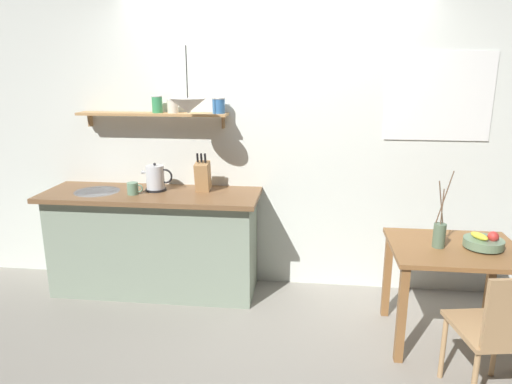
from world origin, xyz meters
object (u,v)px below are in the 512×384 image
(twig_vase, at_px, (439,234))
(dining_table, at_px, (453,263))
(fruit_bowl, at_px, (484,242))
(coffee_mug_by_sink, at_px, (133,188))
(dining_chair_near, at_px, (499,330))
(electric_kettle, at_px, (156,178))
(knife_block, at_px, (203,176))
(pendant_lamp, at_px, (188,105))

(twig_vase, bearing_deg, dining_table, 7.58)
(fruit_bowl, relative_size, coffee_mug_by_sink, 1.97)
(fruit_bowl, bearing_deg, coffee_mug_by_sink, 170.67)
(dining_chair_near, distance_m, twig_vase, 0.77)
(twig_vase, height_order, electric_kettle, twig_vase)
(knife_block, bearing_deg, pendant_lamp, -101.68)
(electric_kettle, relative_size, knife_block, 0.80)
(electric_kettle, height_order, coffee_mug_by_sink, electric_kettle)
(twig_vase, relative_size, knife_block, 1.63)
(coffee_mug_by_sink, bearing_deg, twig_vase, -10.72)
(fruit_bowl, height_order, electric_kettle, electric_kettle)
(fruit_bowl, xyz_separation_m, electric_kettle, (-2.50, 0.58, 0.24))
(dining_table, height_order, electric_kettle, electric_kettle)
(fruit_bowl, distance_m, pendant_lamp, 2.34)
(twig_vase, distance_m, knife_block, 1.91)
(electric_kettle, bearing_deg, coffee_mug_by_sink, -136.50)
(dining_chair_near, xyz_separation_m, coffee_mug_by_sink, (-2.53, 1.12, 0.46))
(dining_table, bearing_deg, dining_chair_near, -84.70)
(twig_vase, height_order, pendant_lamp, pendant_lamp)
(dining_chair_near, distance_m, fruit_bowl, 0.74)
(twig_vase, xyz_separation_m, electric_kettle, (-2.20, 0.59, 0.20))
(fruit_bowl, distance_m, coffee_mug_by_sink, 2.69)
(dining_table, bearing_deg, knife_block, 162.71)
(twig_vase, distance_m, electric_kettle, 2.28)
(dining_chair_near, xyz_separation_m, fruit_bowl, (0.12, 0.68, 0.27))
(electric_kettle, distance_m, pendant_lamp, 0.75)
(twig_vase, height_order, coffee_mug_by_sink, twig_vase)
(dining_table, relative_size, electric_kettle, 3.31)
(electric_kettle, bearing_deg, dining_table, -13.82)
(fruit_bowl, relative_size, electric_kettle, 0.99)
(twig_vase, bearing_deg, pendant_lamp, 168.09)
(dining_chair_near, height_order, electric_kettle, electric_kettle)
(knife_block, bearing_deg, coffee_mug_by_sink, -163.08)
(dining_table, xyz_separation_m, coffee_mug_by_sink, (-2.47, 0.43, 0.36))
(knife_block, relative_size, pendant_lamp, 0.67)
(dining_table, relative_size, twig_vase, 1.62)
(dining_chair_near, distance_m, coffee_mug_by_sink, 2.80)
(electric_kettle, xyz_separation_m, pendant_lamp, (0.36, -0.20, 0.63))
(fruit_bowl, height_order, twig_vase, twig_vase)
(knife_block, height_order, coffee_mug_by_sink, knife_block)
(dining_table, xyz_separation_m, knife_block, (-1.92, 0.60, 0.44))
(twig_vase, bearing_deg, electric_kettle, 165.06)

